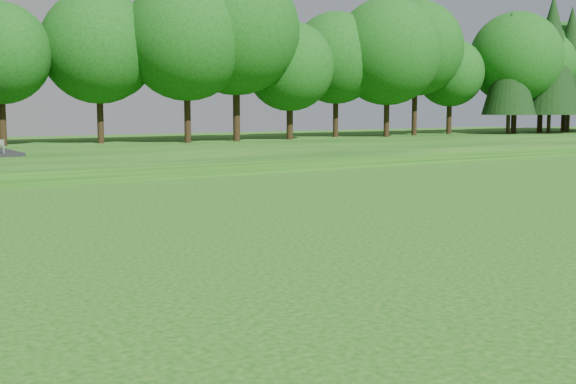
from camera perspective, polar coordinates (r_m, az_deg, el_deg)
berm at (r=48.65m, az=-7.61°, el=3.35°), size 130.00×30.00×0.60m
walking_path at (r=36.55m, az=1.88°, el=1.87°), size 130.00×1.60×0.04m
treeline at (r=52.45m, az=-9.67°, el=12.09°), size 104.00×7.00×15.00m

